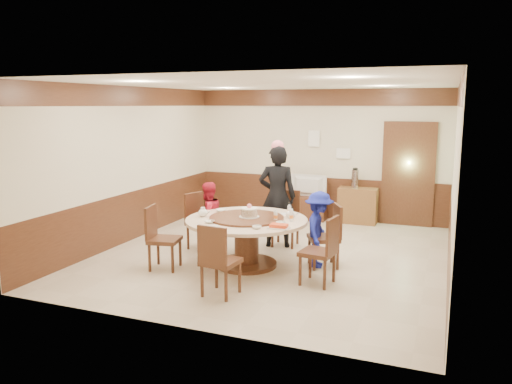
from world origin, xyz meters
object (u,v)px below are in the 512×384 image
at_px(person_standing, 277,196).
at_px(person_blue, 319,229).
at_px(television, 307,186).
at_px(banquet_table, 247,232).
at_px(birthday_cake, 249,212).
at_px(side_cabinet, 358,206).
at_px(shrimp_platter, 279,226).
at_px(tv_stand, 307,208).
at_px(thermos, 355,179).
at_px(person_red, 208,216).

bearing_deg(person_standing, person_blue, 123.72).
bearing_deg(television, banquet_table, 94.36).
relative_size(banquet_table, person_blue, 1.59).
distance_m(birthday_cake, side_cabinet, 3.68).
bearing_deg(shrimp_platter, tv_stand, 99.55).
bearing_deg(shrimp_platter, side_cabinet, 83.45).
relative_size(shrimp_platter, thermos, 0.79).
bearing_deg(shrimp_platter, person_red, 149.31).
xyz_separation_m(person_standing, birthday_cake, (-0.04, -1.21, -0.04)).
distance_m(person_blue, birthday_cake, 1.10).
height_order(person_blue, tv_stand, person_blue).
height_order(person_standing, thermos, person_standing).
bearing_deg(tv_stand, thermos, 1.69).
height_order(person_red, thermos, person_red).
bearing_deg(birthday_cake, banquet_table, -175.67).
xyz_separation_m(person_blue, thermos, (-0.02, 3.12, 0.35)).
bearing_deg(tv_stand, banquet_table, -90.13).
distance_m(birthday_cake, shrimp_platter, 0.74).
distance_m(person_standing, thermos, 2.47).
bearing_deg(side_cabinet, banquet_table, -107.56).
bearing_deg(birthday_cake, side_cabinet, 73.07).
height_order(side_cabinet, thermos, thermos).
bearing_deg(shrimp_platter, thermos, 84.57).
xyz_separation_m(person_standing, side_cabinet, (1.02, 2.28, -0.52)).
bearing_deg(tv_stand, side_cabinet, 1.57).
height_order(banquet_table, person_blue, person_blue).
xyz_separation_m(banquet_table, television, (0.01, 3.46, 0.20)).
xyz_separation_m(banquet_table, tv_stand, (0.01, 3.46, -0.28)).
bearing_deg(tv_stand, person_standing, -88.06).
bearing_deg(thermos, person_standing, -112.47).
bearing_deg(thermos, shrimp_platter, -95.43).
relative_size(person_red, tv_stand, 1.39).
bearing_deg(banquet_table, television, 89.87).
distance_m(banquet_table, birthday_cake, 0.32).
relative_size(birthday_cake, side_cabinet, 0.39).
distance_m(person_red, shrimp_platter, 1.87).
bearing_deg(person_standing, television, -103.24).
height_order(shrimp_platter, thermos, thermos).
bearing_deg(person_red, television, -171.76).
bearing_deg(tv_stand, birthday_cake, -89.41).
relative_size(person_red, television, 1.45).
xyz_separation_m(banquet_table, person_blue, (1.05, 0.37, 0.06)).
xyz_separation_m(banquet_table, birthday_cake, (0.04, 0.00, 0.32)).
height_order(banquet_table, person_standing, person_standing).
xyz_separation_m(shrimp_platter, television, (-0.65, 3.86, -0.04)).
bearing_deg(person_red, person_blue, 111.17).
relative_size(person_blue, thermos, 3.10).
bearing_deg(side_cabinet, birthday_cake, -106.93).
height_order(banquet_table, thermos, thermos).
height_order(shrimp_platter, television, television).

